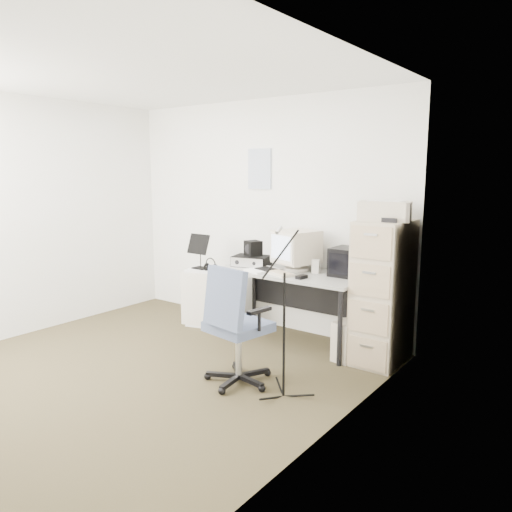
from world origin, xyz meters
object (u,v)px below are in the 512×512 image
Objects in this scene: desk at (291,307)px; office_chair at (239,324)px; filing_cabinet at (383,292)px; side_cart at (214,296)px.

desk is 1.50× the size of office_chair.
desk is at bearing -178.19° from filing_cabinet.
filing_cabinet is 1.38m from office_chair.
office_chair reaches higher than desk.
filing_cabinet is 2.00m from side_cart.
desk is at bearing 109.19° from office_chair.
filing_cabinet is at bearing 65.74° from office_chair.
desk is 1.14m from office_chair.
office_chair is (0.20, -1.11, 0.13)m from desk.
filing_cabinet reaches higher than desk.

